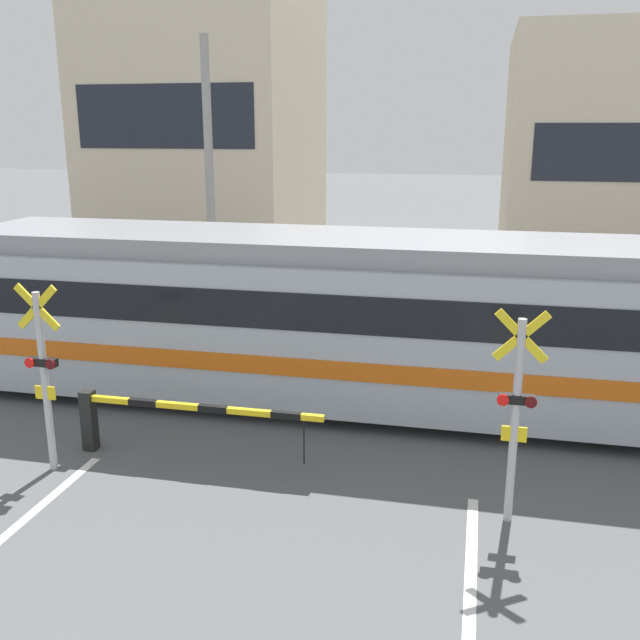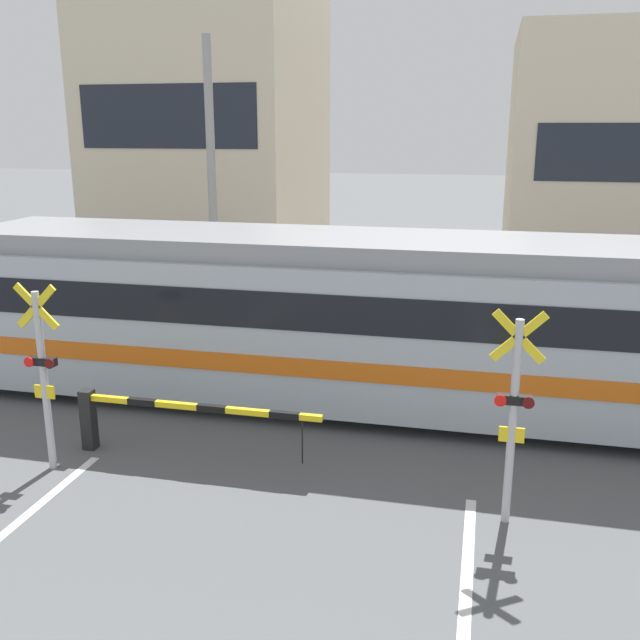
% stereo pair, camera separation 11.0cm
% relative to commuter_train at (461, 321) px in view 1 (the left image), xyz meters
% --- Properties ---
extents(rail_track_near, '(50.00, 0.10, 0.08)m').
position_rel_commuter_train_xyz_m(rail_track_near, '(-2.53, -0.72, -1.65)').
color(rail_track_near, '#6B6051').
rests_on(rail_track_near, ground_plane).
extents(rail_track_far, '(50.00, 0.10, 0.08)m').
position_rel_commuter_train_xyz_m(rail_track_far, '(-2.53, 0.72, -1.65)').
color(rail_track_far, '#6B6051').
rests_on(rail_track_far, ground_plane).
extents(commuter_train, '(18.84, 3.02, 3.15)m').
position_rel_commuter_train_xyz_m(commuter_train, '(0.00, 0.00, 0.00)').
color(commuter_train, '#ADB7C1').
rests_on(commuter_train, ground_plane).
extents(crossing_barrier_near, '(3.94, 0.20, 1.00)m').
position_rel_commuter_train_xyz_m(crossing_barrier_near, '(-4.61, -2.97, -0.98)').
color(crossing_barrier_near, black).
rests_on(crossing_barrier_near, ground_plane).
extents(crossing_barrier_far, '(3.94, 0.20, 1.00)m').
position_rel_commuter_train_xyz_m(crossing_barrier_far, '(-0.46, 2.62, -0.98)').
color(crossing_barrier_far, black).
rests_on(crossing_barrier_far, ground_plane).
extents(crossing_signal_left, '(0.68, 0.15, 2.88)m').
position_rel_commuter_train_xyz_m(crossing_signal_left, '(-5.88, -3.72, -0.11)').
color(crossing_signal_left, '#B2B2B7').
rests_on(crossing_signal_left, ground_plane).
extents(crossing_signal_right, '(0.68, 0.15, 2.88)m').
position_rel_commuter_train_xyz_m(crossing_signal_right, '(0.81, -3.72, -0.11)').
color(crossing_signal_right, '#B2B2B7').
rests_on(crossing_signal_right, ground_plane).
extents(pedestrian, '(0.38, 0.23, 1.73)m').
position_rel_commuter_train_xyz_m(pedestrian, '(-1.87, 5.05, -0.69)').
color(pedestrian, '#33384C').
rests_on(pedestrian, ground_plane).
extents(building_left_of_street, '(6.99, 7.74, 9.73)m').
position_rel_commuter_train_xyz_m(building_left_of_street, '(-9.53, 12.75, 3.18)').
color(building_left_of_street, beige).
rests_on(building_left_of_street, ground_plane).
extents(building_right_of_street, '(7.62, 7.74, 7.91)m').
position_rel_commuter_train_xyz_m(building_right_of_street, '(4.77, 12.75, 2.27)').
color(building_right_of_street, beige).
rests_on(building_right_of_street, ground_plane).
extents(utility_pole_streetside, '(0.22, 0.22, 7.25)m').
position_rel_commuter_train_xyz_m(utility_pole_streetside, '(-6.63, 5.12, 1.93)').
color(utility_pole_streetside, gray).
rests_on(utility_pole_streetside, ground_plane).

